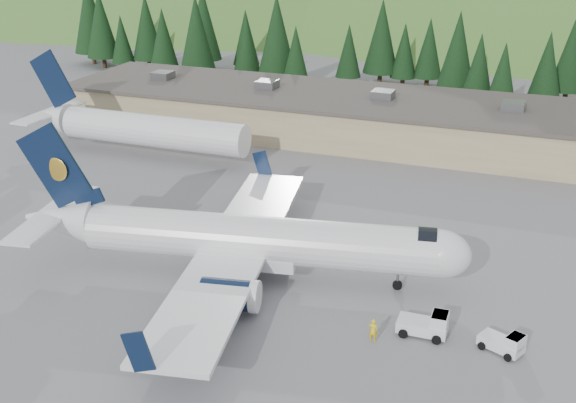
# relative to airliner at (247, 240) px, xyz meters

# --- Properties ---
(ground) EXTENTS (600.00, 600.00, 0.00)m
(ground) POSITION_rel_airliner_xyz_m (1.00, 0.18, -3.06)
(ground) COLOR slate
(airliner) EXTENTS (34.57, 32.62, 11.50)m
(airliner) POSITION_rel_airliner_xyz_m (0.00, 0.00, 0.00)
(airliner) COLOR white
(airliner) RESTS_ON ground
(second_airliner) EXTENTS (27.50, 11.00, 10.05)m
(second_airliner) POSITION_rel_airliner_xyz_m (-23.93, 22.18, 0.26)
(second_airliner) COLOR white
(second_airliner) RESTS_ON ground
(baggage_tug_a) EXTENTS (3.30, 2.03, 1.75)m
(baggage_tug_a) POSITION_rel_airliner_xyz_m (14.44, -3.31, -2.28)
(baggage_tug_a) COLOR silver
(baggage_tug_a) RESTS_ON ground
(baggage_tug_b) EXTENTS (3.09, 2.49, 1.47)m
(baggage_tug_b) POSITION_rel_airliner_xyz_m (19.45, -3.56, -2.40)
(baggage_tug_b) COLOR silver
(baggage_tug_b) RESTS_ON ground
(terminal_building) EXTENTS (71.00, 17.00, 6.10)m
(terminal_building) POSITION_rel_airliner_xyz_m (-4.01, 38.18, -0.44)
(terminal_building) COLOR #9A885F
(terminal_building) RESTS_ON ground
(ramp_worker) EXTENTS (0.62, 0.42, 1.65)m
(ramp_worker) POSITION_rel_airliner_xyz_m (11.28, -5.31, -2.24)
(ramp_worker) COLOR yellow
(ramp_worker) RESTS_ON ground
(tree_line) EXTENTS (113.27, 18.55, 13.76)m
(tree_line) POSITION_rel_airliner_xyz_m (-5.19, 61.58, 4.35)
(tree_line) COLOR black
(tree_line) RESTS_ON ground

